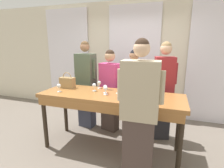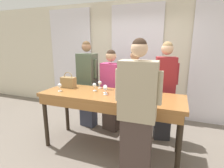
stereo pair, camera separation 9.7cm
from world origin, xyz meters
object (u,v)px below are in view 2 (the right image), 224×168
Objects in this scene: wine_glass_front_left at (131,96)px; wine_glass_front_right at (105,87)px; wine_glass_front_mid at (100,83)px; guest_pink_top at (111,90)px; host_pouring at (137,115)px; wine_glass_back_left at (149,89)px; wine_glass_center_left at (60,86)px; wine_bottle at (132,87)px; guest_cream_sweater at (134,92)px; tasting_bar at (110,100)px; guest_striped_shirt at (164,90)px; wine_glass_center_right at (95,85)px; guest_olive_jacket at (88,84)px; handbag at (68,82)px; wine_glass_center_mid at (105,89)px.

wine_glass_front_right is at bearing 149.92° from wine_glass_front_left.
wine_glass_front_left is 0.92m from wine_glass_front_mid.
guest_pink_top is 0.90× the size of host_pouring.
guest_pink_top reaches higher than wine_glass_front_right.
guest_pink_top reaches higher than wine_glass_front_mid.
wine_glass_front_mid is at bearing -101.21° from guest_pink_top.
wine_glass_center_left is at bearing -167.26° from wine_glass_back_left.
wine_bottle reaches higher than wine_glass_center_left.
wine_glass_front_left is 0.97m from guest_cream_sweater.
wine_bottle is at bearing 22.06° from tasting_bar.
guest_striped_shirt is (1.67, 0.81, -0.13)m from wine_glass_center_left.
wine_glass_center_right is at bearing -92.47° from wine_glass_front_mid.
tasting_bar is 0.23m from wine_glass_front_right.
guest_olive_jacket is 1.84m from host_pouring.
wine_bottle is 0.19× the size of guest_cream_sweater.
host_pouring reaches higher than guest_pink_top.
tasting_bar is 1.05m from guest_striped_shirt.
wine_glass_front_right is at bearing -145.09° from guest_striped_shirt.
handbag is at bearing -100.64° from guest_olive_jacket.
wine_glass_center_right is 1.27m from guest_striped_shirt.
host_pouring reaches higher than wine_glass_front_left.
guest_olive_jacket is (-0.78, 0.69, 0.05)m from tasting_bar.
tasting_bar is 0.91m from wine_glass_center_left.
wine_glass_center_mid is 0.77m from guest_pink_top.
wine_glass_front_mid is 0.20m from wine_glass_center_right.
guest_cream_sweater is at bearing 126.39° from wine_glass_back_left.
wine_glass_center_left is at bearing -142.30° from wine_glass_front_mid.
wine_glass_front_mid and wine_glass_front_right have the same top height.
wine_glass_center_mid is 0.07× the size of guest_striped_shirt.
guest_olive_jacket is (0.10, 0.54, -0.16)m from handbag.
tasting_bar is 0.92m from handbag.
guest_pink_top is 1.00× the size of guest_cream_sweater.
host_pouring is (0.64, -0.53, -0.14)m from wine_glass_center_mid.
wine_glass_center_mid is at bearing -76.01° from guest_pink_top.
wine_glass_front_left is 1.00× the size of wine_glass_center_left.
wine_bottle is (0.33, 0.13, 0.22)m from tasting_bar.
host_pouring is at bearing -25.73° from handbag.
wine_glass_front_mid is 1.18m from guest_striped_shirt.
wine_glass_front_mid is at bearing 130.11° from wine_glass_front_right.
wine_glass_center_mid is at bearing 140.52° from host_pouring.
wine_glass_front_right is at bearing 137.94° from host_pouring.
guest_olive_jacket is at bearing 153.36° from wine_bottle.
wine_glass_front_right is 0.93m from host_pouring.
handbag is 2.13× the size of wine_glass_center_mid.
wine_glass_back_left is at bearing -113.57° from guest_striped_shirt.
guest_cream_sweater is at bearing 105.20° from host_pouring.
guest_cream_sweater is (-0.18, 0.93, -0.21)m from wine_glass_front_left.
guest_pink_top is 0.48m from guest_cream_sweater.
guest_olive_jacket is at bearing 160.75° from wine_glass_back_left.
host_pouring reaches higher than wine_glass_center_mid.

